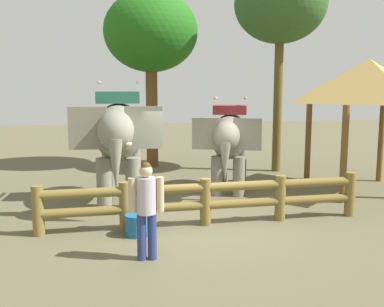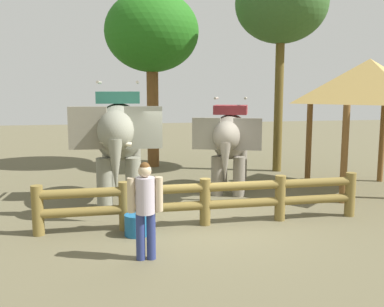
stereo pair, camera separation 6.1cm
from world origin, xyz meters
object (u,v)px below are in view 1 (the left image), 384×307
Objects in this scene: log_fence at (205,198)px; elephant_center at (229,139)px; thatched_shelter at (368,83)px; tree_far_left at (151,33)px; feed_bucket at (137,225)px; tourist_woman_in_black at (146,204)px; tree_back_center at (280,5)px; elephant_near_left at (119,135)px.

elephant_center is at bearing 64.42° from log_fence.
tree_far_left is (-5.65, 5.46, 1.91)m from thatched_shelter.
elephant_center is 4.74m from feed_bucket.
tourist_woman_in_black is 3.49× the size of feed_bucket.
log_fence is 0.99× the size of tree_back_center.
feed_bucket is at bearing -158.85° from thatched_shelter.
tourist_woman_in_black is (-1.48, -1.73, 0.41)m from log_fence.
tourist_woman_in_black is (-2.93, -4.76, -0.55)m from elephant_center.
elephant_near_left reaches higher than tourist_woman_in_black.
tree_back_center reaches higher than tourist_woman_in_black.
log_fence is 8.95m from tree_far_left.
elephant_center is 0.50× the size of tree_far_left.
tree_back_center is (4.11, 5.83, 5.34)m from log_fence.
log_fence reaches higher than feed_bucket.
elephant_center is 5.61m from tourist_woman_in_black.
tree_far_left is 9.57m from feed_bucket.
tourist_woman_in_black is 0.45× the size of thatched_shelter.
feed_bucket is (-1.55, -0.40, -0.39)m from log_fence.
tourist_woman_in_black is (0.29, -4.10, -0.79)m from elephant_near_left.
tree_far_left is at bearing 156.45° from tree_back_center.
tree_far_left is at bearing 110.12° from elephant_center.
thatched_shelter is (3.92, -0.75, 1.63)m from elephant_center.
thatched_shelter is at bearing 22.95° from log_fence.
elephant_center reaches higher than tourist_woman_in_black.
feed_bucket is at bearing -85.39° from elephant_near_left.
log_fence is 1.10× the size of tree_far_left.
elephant_near_left is 3.20m from feed_bucket.
tree_far_left is 0.90× the size of tree_back_center.
tree_far_left reaches higher than feed_bucket.
feed_bucket is at bearing 92.79° from tourist_woman_in_black.
tourist_woman_in_black is at bearing -130.54° from log_fence.
thatched_shelter is (6.85, 4.01, 2.18)m from tourist_woman_in_black.
tourist_woman_in_black is at bearing -97.24° from tree_far_left.
elephant_center is (1.45, 3.03, 0.95)m from log_fence.
tree_back_center reaches higher than tree_far_left.
log_fence is 14.59× the size of feed_bucket.
elephant_near_left reaches higher than log_fence.
tree_back_center is at bearing 53.53° from tourist_woman_in_black.
elephant_near_left is 0.56× the size of tree_far_left.
elephant_near_left is at bearing 179.23° from thatched_shelter.
thatched_shelter is at bearing -70.38° from tree_back_center.
tree_back_center is at bearing 54.83° from log_fence.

